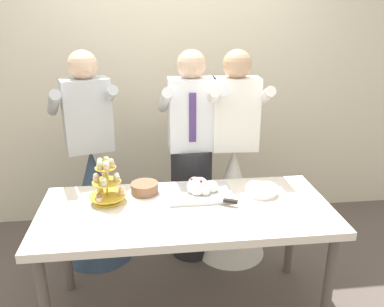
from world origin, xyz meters
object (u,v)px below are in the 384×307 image
object	(u,v)px
person_guest	(94,190)
plate_stack	(262,190)
main_cake_tray	(200,189)
person_groom	(191,169)
dessert_table	(186,218)
round_cake	(145,189)
person_bride	(233,188)
cupcake_stand	(106,183)

from	to	relation	value
person_guest	plate_stack	bearing A→B (deg)	-27.29
main_cake_tray	person_groom	bearing A→B (deg)	89.45
dessert_table	round_cake	distance (m)	0.35
person_bride	cupcake_stand	bearing A→B (deg)	-151.05
main_cake_tray	person_groom	distance (m)	0.51
cupcake_stand	person_groom	bearing A→B (deg)	42.18
person_bride	main_cake_tray	bearing A→B (deg)	-124.68
dessert_table	person_guest	distance (m)	0.99
plate_stack	round_cake	world-z (taller)	round_cake
dessert_table	person_bride	xyz separation A→B (m)	(0.44, 0.65, -0.12)
main_cake_tray	person_bride	size ratio (longest dim) A/B	0.26
round_cake	person_bride	world-z (taller)	person_bride
cupcake_stand	plate_stack	world-z (taller)	cupcake_stand
round_cake	person_groom	world-z (taller)	person_groom
cupcake_stand	person_guest	bearing A→B (deg)	105.50
dessert_table	plate_stack	distance (m)	0.54
dessert_table	round_cake	size ratio (longest dim) A/B	7.50
person_groom	person_guest	xyz separation A→B (m)	(-0.76, 0.06, -0.16)
cupcake_stand	person_groom	size ratio (longest dim) A/B	0.18
person_guest	person_groom	bearing A→B (deg)	-4.61
dessert_table	person_bride	size ratio (longest dim) A/B	1.08
dessert_table	round_cake	world-z (taller)	round_cake
plate_stack	round_cake	distance (m)	0.77
person_groom	person_bride	bearing A→B (deg)	-5.27
main_cake_tray	person_groom	world-z (taller)	person_groom
person_groom	person_bride	size ratio (longest dim) A/B	1.00
round_cake	person_guest	world-z (taller)	person_guest
person_groom	cupcake_stand	bearing A→B (deg)	-137.82
cupcake_stand	person_bride	distance (m)	1.10
main_cake_tray	person_guest	xyz separation A→B (m)	(-0.76, 0.57, -0.23)
cupcake_stand	person_guest	size ratio (longest dim) A/B	0.18
cupcake_stand	main_cake_tray	xyz separation A→B (m)	(0.59, 0.03, -0.09)
cupcake_stand	person_bride	size ratio (longest dim) A/B	0.18
plate_stack	round_cake	size ratio (longest dim) A/B	0.89
main_cake_tray	person_bride	distance (m)	0.63
dessert_table	person_groom	bearing A→B (deg)	80.58
plate_stack	person_bride	xyz separation A→B (m)	(-0.08, 0.51, -0.22)
dessert_table	person_bride	bearing A→B (deg)	55.89
plate_stack	person_bride	size ratio (longest dim) A/B	0.13
dessert_table	plate_stack	size ratio (longest dim) A/B	8.43
dessert_table	cupcake_stand	xyz separation A→B (m)	(-0.48, 0.14, 0.21)
main_cake_tray	person_guest	size ratio (longest dim) A/B	0.26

